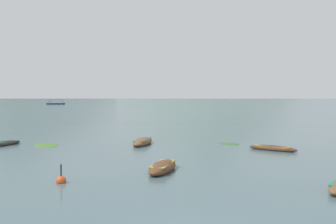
% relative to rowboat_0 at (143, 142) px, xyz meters
% --- Properties ---
extents(ground_plane, '(6000.00, 6000.00, 0.00)m').
position_rel_rowboat_0_xyz_m(ground_plane, '(2.72, 1480.63, -0.20)').
color(ground_plane, '#476066').
extents(mountain_1, '(1637.20, 1637.20, 434.13)m').
position_rel_rowboat_0_xyz_m(mountain_1, '(-960.78, 2191.19, 216.87)').
color(mountain_1, '#4C5B56').
rests_on(mountain_1, ground).
extents(mountain_2, '(1232.61, 1232.61, 484.84)m').
position_rel_rowboat_0_xyz_m(mountain_2, '(197.36, 2172.32, 242.22)').
color(mountain_2, slate).
rests_on(mountain_2, ground).
extents(rowboat_0, '(1.78, 4.08, 0.63)m').
position_rel_rowboat_0_xyz_m(rowboat_0, '(0.00, 0.00, 0.00)').
color(rowboat_0, brown).
rests_on(rowboat_0, ground).
extents(rowboat_3, '(1.82, 3.46, 0.59)m').
position_rel_rowboat_0_xyz_m(rowboat_3, '(1.77, -10.15, -0.01)').
color(rowboat_3, brown).
rests_on(rowboat_3, ground).
extents(rowboat_5, '(3.19, 2.68, 0.44)m').
position_rel_rowboat_0_xyz_m(rowboat_5, '(9.14, -3.12, -0.06)').
color(rowboat_5, '#4C3323').
rests_on(rowboat_5, ground).
extents(rowboat_6, '(1.84, 3.13, 0.42)m').
position_rel_rowboat_0_xyz_m(rowboat_6, '(-10.37, -0.60, -0.06)').
color(rowboat_6, '#2D2826').
rests_on(rowboat_6, ground).
extents(ferry_1, '(8.72, 3.89, 2.54)m').
position_rel_rowboat_0_xyz_m(ferry_1, '(-55.72, 155.16, 0.25)').
color(ferry_1, navy).
rests_on(ferry_1, ground).
extents(mooring_buoy, '(0.42, 0.42, 0.92)m').
position_rel_rowboat_0_xyz_m(mooring_buoy, '(-2.49, -12.67, -0.10)').
color(mooring_buoy, '#DB4C1E').
rests_on(mooring_buoy, ground).
extents(weed_patch_1, '(2.87, 3.63, 0.14)m').
position_rel_rowboat_0_xyz_m(weed_patch_1, '(-7.24, -0.59, -0.20)').
color(weed_patch_1, '#477033').
rests_on(weed_patch_1, ground).
extents(weed_patch_4, '(2.03, 2.01, 0.14)m').
position_rel_rowboat_0_xyz_m(weed_patch_4, '(6.70, 0.27, -0.20)').
color(weed_patch_4, '#38662D').
rests_on(weed_patch_4, ground).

